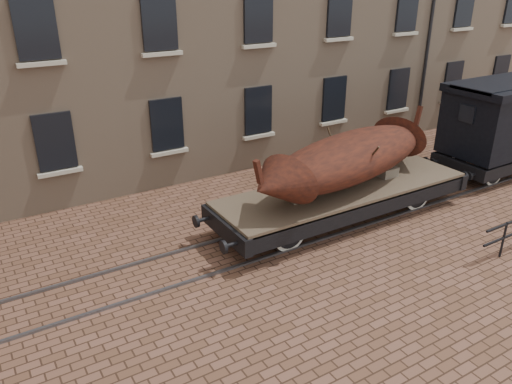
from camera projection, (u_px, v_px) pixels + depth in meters
ground at (317, 226)px, 14.48m from camera, size 90.00×90.00×0.00m
rail_track at (318, 225)px, 14.47m from camera, size 30.00×1.52×0.06m
flatcar_wagon at (343, 193)px, 14.57m from camera, size 8.82×2.39×1.33m
iron_boat at (350, 157)px, 14.19m from camera, size 7.47×3.43×1.76m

